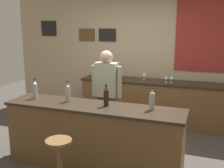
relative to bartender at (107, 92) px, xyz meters
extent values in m
plane|color=#423D38|center=(0.09, -0.35, -0.94)|extent=(10.00, 10.00, 0.00)
cube|color=tan|center=(0.09, 1.68, 0.46)|extent=(6.00, 0.06, 2.80)
cube|color=black|center=(-2.11, 1.63, 1.00)|extent=(0.40, 0.02, 0.35)
cube|color=brown|center=(-1.11, 1.63, 0.86)|extent=(0.38, 0.02, 0.27)
cube|color=black|center=(-0.61, 1.63, 0.86)|extent=(0.40, 0.02, 0.28)
cube|color=maroon|center=(1.39, 1.63, 0.91)|extent=(1.01, 0.02, 1.51)
cube|color=brown|center=(0.09, -0.75, -0.50)|extent=(2.52, 0.57, 0.88)
cube|color=#2D2319|center=(0.09, -0.75, -0.04)|extent=(2.57, 0.60, 0.04)
cube|color=brown|center=(0.49, 1.30, -0.51)|extent=(2.89, 0.53, 0.86)
cube|color=#2D2319|center=(0.49, 1.30, -0.06)|extent=(2.95, 0.56, 0.04)
cylinder|color=#384766|center=(0.10, 0.00, -0.51)|extent=(0.13, 0.13, 0.86)
cylinder|color=#384766|center=(-0.10, 0.00, -0.51)|extent=(0.13, 0.13, 0.86)
cube|color=#9EA38E|center=(0.00, 0.00, 0.20)|extent=(0.36, 0.20, 0.56)
sphere|color=tan|center=(0.00, 0.00, 0.58)|extent=(0.21, 0.21, 0.21)
cylinder|color=#9EA38E|center=(0.22, 0.00, 0.17)|extent=(0.08, 0.08, 0.52)
cylinder|color=#9EA38E|center=(-0.22, 0.00, 0.17)|extent=(0.08, 0.08, 0.52)
cylinder|color=brown|center=(-0.05, -1.47, -0.61)|extent=(0.06, 0.06, 0.65)
cylinder|color=brown|center=(-0.05, -1.47, -0.27)|extent=(0.32, 0.32, 0.03)
cylinder|color=#999E99|center=(-0.89, -0.71, 0.08)|extent=(0.07, 0.07, 0.20)
sphere|color=#999E99|center=(-0.89, -0.71, 0.20)|extent=(0.07, 0.07, 0.07)
cylinder|color=#999E99|center=(-0.89, -0.71, 0.23)|extent=(0.03, 0.03, 0.09)
cylinder|color=black|center=(-0.89, -0.71, 0.28)|extent=(0.03, 0.03, 0.02)
cylinder|color=#999E99|center=(-0.34, -0.69, 0.08)|extent=(0.07, 0.07, 0.20)
sphere|color=#999E99|center=(-0.34, -0.69, 0.20)|extent=(0.07, 0.07, 0.07)
cylinder|color=#999E99|center=(-0.34, -0.69, 0.23)|extent=(0.03, 0.03, 0.09)
cylinder|color=black|center=(-0.34, -0.69, 0.28)|extent=(0.03, 0.03, 0.02)
cylinder|color=black|center=(0.27, -0.71, 0.08)|extent=(0.07, 0.07, 0.20)
sphere|color=black|center=(0.27, -0.71, 0.20)|extent=(0.07, 0.07, 0.07)
cylinder|color=black|center=(0.27, -0.71, 0.23)|extent=(0.03, 0.03, 0.09)
cylinder|color=black|center=(0.27, -0.71, 0.28)|extent=(0.03, 0.03, 0.02)
cylinder|color=#999E99|center=(0.90, -0.67, 0.08)|extent=(0.07, 0.07, 0.20)
sphere|color=#999E99|center=(0.90, -0.67, 0.20)|extent=(0.07, 0.07, 0.07)
cylinder|color=#999E99|center=(0.90, -0.67, 0.23)|extent=(0.03, 0.03, 0.09)
cylinder|color=black|center=(0.90, -0.67, 0.28)|extent=(0.03, 0.03, 0.02)
cylinder|color=silver|center=(-0.75, 1.33, -0.03)|extent=(0.06, 0.06, 0.00)
cylinder|color=silver|center=(-0.75, 1.33, 0.01)|extent=(0.01, 0.01, 0.07)
cone|color=silver|center=(-0.75, 1.33, 0.08)|extent=(0.07, 0.07, 0.08)
cylinder|color=silver|center=(0.31, 1.39, -0.03)|extent=(0.06, 0.06, 0.00)
cylinder|color=silver|center=(0.31, 1.39, 0.01)|extent=(0.01, 0.01, 0.07)
cone|color=silver|center=(0.31, 1.39, 0.08)|extent=(0.07, 0.07, 0.08)
cylinder|color=silver|center=(0.79, 1.23, -0.03)|extent=(0.06, 0.06, 0.00)
cylinder|color=silver|center=(0.79, 1.23, 0.01)|extent=(0.01, 0.01, 0.07)
cone|color=silver|center=(0.79, 1.23, 0.08)|extent=(0.07, 0.07, 0.08)
cylinder|color=silver|center=(0.89, 1.25, -0.03)|extent=(0.06, 0.06, 0.00)
cylinder|color=silver|center=(0.89, 1.25, 0.01)|extent=(0.01, 0.01, 0.07)
cone|color=silver|center=(0.89, 1.25, 0.08)|extent=(0.07, 0.07, 0.08)
cylinder|color=#338C4C|center=(-0.24, 1.36, 0.01)|extent=(0.08, 0.08, 0.09)
torus|color=#338C4C|center=(-0.18, 1.36, 0.02)|extent=(0.06, 0.01, 0.06)
camera|label=1|loc=(1.60, -4.10, 1.10)|focal=43.78mm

